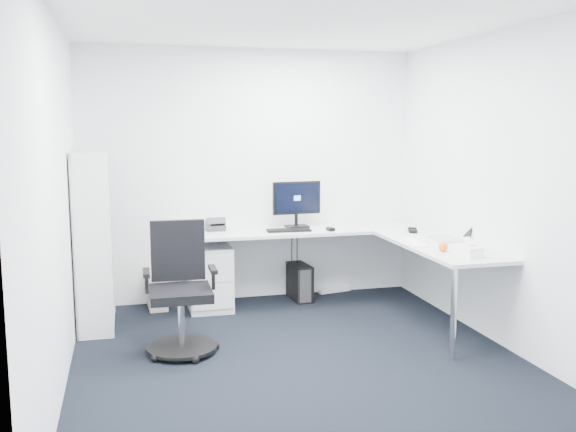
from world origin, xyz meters
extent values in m
plane|color=black|center=(0.00, 0.00, 0.00)|extent=(4.20, 4.20, 0.00)
plane|color=white|center=(0.00, 0.00, 2.70)|extent=(4.20, 4.20, 0.00)
cube|color=white|center=(0.00, 2.10, 1.35)|extent=(3.60, 0.02, 2.70)
cube|color=white|center=(0.00, -2.10, 1.35)|extent=(3.60, 0.02, 2.70)
cube|color=white|center=(-1.80, 0.00, 1.35)|extent=(0.02, 4.20, 2.70)
cube|color=white|center=(1.80, 0.00, 1.35)|extent=(0.02, 4.20, 2.70)
cube|color=silver|center=(-0.51, 1.75, 0.33)|extent=(0.43, 0.54, 0.67)
cube|color=black|center=(0.49, 1.86, 0.20)|extent=(0.21, 0.42, 0.39)
cube|color=#B8B19C|center=(-1.04, 1.94, 0.19)|extent=(0.21, 0.42, 0.39)
cube|color=white|center=(0.96, 2.05, 0.02)|extent=(0.39, 0.15, 0.04)
cube|color=black|center=(0.30, 1.62, 0.82)|extent=(0.46, 0.19, 0.02)
cube|color=black|center=(0.73, 1.54, 0.82)|extent=(0.07, 0.11, 0.03)
cube|color=white|center=(1.28, 0.69, 0.81)|extent=(0.21, 0.49, 0.02)
sphere|color=orange|center=(1.35, 0.27, 0.85)|extent=(0.08, 0.08, 0.08)
cube|color=white|center=(1.47, 0.04, 0.85)|extent=(0.14, 0.25, 0.09)
camera|label=1|loc=(-1.33, -4.71, 1.92)|focal=40.00mm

